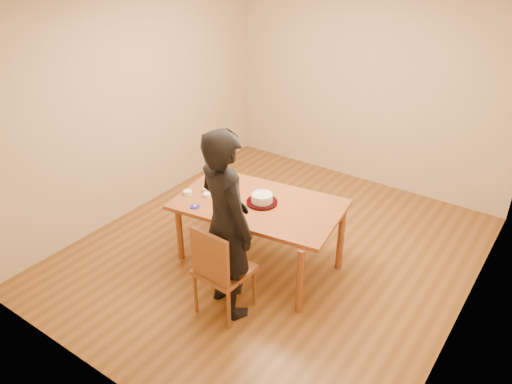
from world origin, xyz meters
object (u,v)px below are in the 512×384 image
Objects in this scene: dining_chair at (224,270)px; person at (226,225)px; cake_plate at (262,202)px; dining_table at (259,205)px; cake at (262,198)px.

person is at bearing 92.65° from dining_chair.
dining_chair is at bearing -81.37° from cake_plate.
cake_plate is 0.17× the size of person.
person is (0.15, -0.73, 0.19)m from dining_table.
dining_table is 3.63× the size of dining_chair.
dining_table is at bearing -156.60° from cake_plate.
person reaches higher than cake.
cake_plate is 0.77m from person.
cake_plate is at bearing 101.28° from dining_chair.
person is (0.12, -0.74, 0.16)m from cake_plate.
person is (0.12, -0.74, 0.11)m from cake.
dining_chair is at bearing -87.18° from dining_table.
cake is at bearing 0.00° from cake_plate.
cake reaches higher than dining_chair.
dining_chair is at bearing 110.73° from person.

